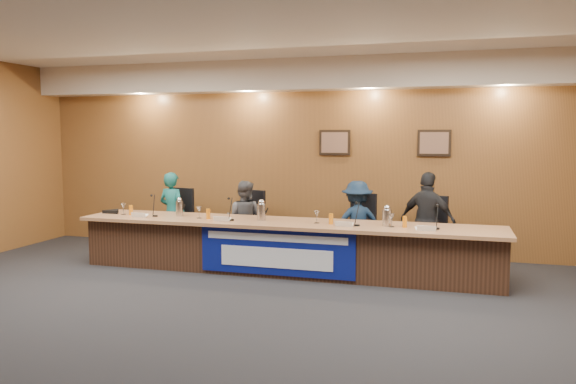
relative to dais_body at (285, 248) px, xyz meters
name	(u,v)px	position (x,y,z in m)	size (l,w,h in m)	color
floor	(219,326)	(0.00, -2.40, -0.35)	(10.00, 10.00, 0.00)	black
ceiling	(214,10)	(0.00, -2.40, 2.85)	(10.00, 8.00, 0.04)	silver
wall_back	(312,157)	(0.00, 1.60, 1.25)	(10.00, 0.04, 3.20)	brown
soffit	(308,75)	(0.00, 1.35, 2.60)	(10.00, 0.50, 0.50)	beige
dais_body	(285,248)	(0.00, 0.00, 0.00)	(6.00, 0.80, 0.70)	#3A2216
dais_top	(284,223)	(0.00, -0.05, 0.38)	(6.10, 0.95, 0.05)	#9D6B45
banner	(276,252)	(0.00, -0.41, 0.03)	(2.20, 0.02, 0.65)	navy
banner_text_upper	(276,238)	(0.00, -0.43, 0.23)	(2.00, 0.01, 0.10)	silver
banner_text_lower	(276,258)	(0.00, -0.43, -0.05)	(1.60, 0.01, 0.28)	silver
wall_photo_left	(335,143)	(0.40, 1.57, 1.50)	(0.52, 0.04, 0.42)	black
wall_photo_right	(434,143)	(2.00, 1.57, 1.50)	(0.52, 0.04, 0.42)	black
panelist_a	(172,213)	(-2.17, 0.71, 0.33)	(0.50, 0.33, 1.36)	#145955
panelist_b	(244,220)	(-0.89, 0.71, 0.28)	(0.61, 0.47, 1.25)	#49494D
panelist_c	(357,223)	(0.93, 0.71, 0.30)	(0.83, 0.48, 1.29)	#102138
panelist_d	(428,221)	(1.96, 0.71, 0.37)	(0.85, 0.35, 1.45)	black
office_chair_a	(175,224)	(-2.17, 0.81, 0.13)	(0.48, 0.48, 0.08)	black
office_chair_b	(246,228)	(-0.89, 0.81, 0.13)	(0.48, 0.48, 0.08)	black
office_chair_c	(358,233)	(0.93, 0.81, 0.13)	(0.48, 0.48, 0.08)	black
office_chair_d	(428,237)	(1.96, 0.81, 0.13)	(0.48, 0.48, 0.08)	black
nameplate_a	(138,215)	(-2.19, -0.30, 0.45)	(0.24, 0.06, 0.09)	white
microphone_a	(155,216)	(-2.00, -0.14, 0.41)	(0.07, 0.07, 0.02)	black
juice_glass_a	(131,210)	(-2.45, -0.08, 0.47)	(0.06, 0.06, 0.15)	orange
water_glass_a	(123,209)	(-2.56, -0.11, 0.49)	(0.08, 0.08, 0.18)	silver
nameplate_b	(221,218)	(-0.85, -0.30, 0.45)	(0.24, 0.06, 0.09)	white
microphone_b	(232,220)	(-0.74, -0.19, 0.41)	(0.07, 0.07, 0.02)	black
juice_glass_b	(208,214)	(-1.13, -0.14, 0.47)	(0.06, 0.06, 0.15)	orange
water_glass_b	(199,212)	(-1.28, -0.13, 0.49)	(0.08, 0.08, 0.18)	silver
nameplate_c	(344,223)	(0.91, -0.27, 0.45)	(0.24, 0.06, 0.09)	white
microphone_c	(357,225)	(1.07, -0.16, 0.41)	(0.07, 0.07, 0.02)	black
juice_glass_c	(331,219)	(0.70, -0.11, 0.47)	(0.06, 0.06, 0.15)	orange
water_glass_c	(317,217)	(0.49, -0.10, 0.49)	(0.08, 0.08, 0.18)	silver
nameplate_d	(427,228)	(1.99, -0.31, 0.45)	(0.24, 0.06, 0.09)	white
microphone_d	(437,229)	(2.12, -0.13, 0.41)	(0.07, 0.07, 0.02)	black
juice_glass_d	(405,222)	(1.70, -0.10, 0.47)	(0.06, 0.06, 0.15)	orange
water_glass_d	(392,220)	(1.53, -0.12, 0.49)	(0.08, 0.08, 0.18)	silver
carafe_left	(180,209)	(-1.67, 0.00, 0.51)	(0.11, 0.11, 0.23)	silver
carafe_mid	(262,212)	(-0.33, -0.05, 0.52)	(0.12, 0.12, 0.24)	silver
carafe_right	(387,218)	(1.46, -0.05, 0.51)	(0.12, 0.12, 0.22)	silver
speakerphone	(113,212)	(-2.83, 0.00, 0.43)	(0.32, 0.32, 0.05)	black
paper_stack	(424,229)	(1.95, -0.14, 0.40)	(0.22, 0.30, 0.01)	white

